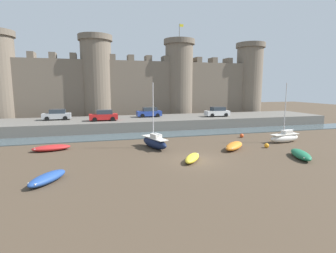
{
  "coord_description": "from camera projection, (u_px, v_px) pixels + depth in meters",
  "views": [
    {
      "loc": [
        -8.58,
        -21.33,
        6.5
      ],
      "look_at": [
        -1.42,
        4.37,
        2.5
      ],
      "focal_mm": 28.0,
      "sensor_mm": 36.0,
      "label": 1
    }
  ],
  "objects": [
    {
      "name": "car_quay_west",
      "position": [
        57.0,
        115.0,
        39.83
      ],
      "size": [
        4.12,
        1.92,
        1.62
      ],
      "color": "#B2B5B7",
      "rests_on": "quay_road"
    },
    {
      "name": "mooring_buoy_off_centre",
      "position": [
        267.0,
        146.0,
        28.37
      ],
      "size": [
        0.5,
        0.5,
        0.5
      ],
      "primitive_type": "sphere",
      "color": "orange",
      "rests_on": "ground"
    },
    {
      "name": "rowboat_midflat_right",
      "position": [
        192.0,
        158.0,
        23.18
      ],
      "size": [
        2.6,
        3.14,
        0.6
      ],
      "color": "yellow",
      "rests_on": "ground"
    },
    {
      "name": "rowboat_near_channel_right",
      "position": [
        48.0,
        178.0,
        17.96
      ],
      "size": [
        2.76,
        3.46,
        0.66
      ],
      "color": "#234793",
      "rests_on": "ground"
    },
    {
      "name": "rowboat_foreground_centre",
      "position": [
        234.0,
        146.0,
        27.64
      ],
      "size": [
        3.7,
        3.59,
        0.74
      ],
      "color": "orange",
      "rests_on": "ground"
    },
    {
      "name": "ground_plane",
      "position": [
        196.0,
        160.0,
        23.56
      ],
      "size": [
        160.0,
        160.0,
        0.0
      ],
      "primitive_type": "plane",
      "color": "#4C3D2D"
    },
    {
      "name": "rowboat_midflat_centre",
      "position": [
        51.0,
        148.0,
        27.04
      ],
      "size": [
        3.93,
        2.12,
        0.6
      ],
      "color": "red",
      "rests_on": "ground"
    },
    {
      "name": "sailboat_midflat_left",
      "position": [
        285.0,
        137.0,
        31.15
      ],
      "size": [
        4.32,
        1.71,
        7.02
      ],
      "color": "silver",
      "rests_on": "ground"
    },
    {
      "name": "car_quay_east",
      "position": [
        217.0,
        112.0,
        44.49
      ],
      "size": [
        4.12,
        1.92,
        1.62
      ],
      "color": "silver",
      "rests_on": "quay_road"
    },
    {
      "name": "water_channel",
      "position": [
        161.0,
        135.0,
        36.09
      ],
      "size": [
        80.0,
        4.5,
        0.1
      ],
      "primitive_type": "cube",
      "color": "#47565B",
      "rests_on": "ground"
    },
    {
      "name": "car_quay_centre_west",
      "position": [
        149.0,
        112.0,
        43.85
      ],
      "size": [
        4.12,
        1.92,
        1.62
      ],
      "color": "#263F99",
      "rests_on": "quay_road"
    },
    {
      "name": "castle",
      "position": [
        140.0,
        84.0,
        51.27
      ],
      "size": [
        54.78,
        6.19,
        18.92
      ],
      "color": "#706354",
      "rests_on": "ground"
    },
    {
      "name": "sailboat_foreground_right",
      "position": [
        155.0,
        142.0,
        28.14
      ],
      "size": [
        2.49,
        4.67,
        7.0
      ],
      "color": "#141E3D",
      "rests_on": "ground"
    },
    {
      "name": "car_quay_centre_east",
      "position": [
        104.0,
        115.0,
        38.86
      ],
      "size": [
        4.12,
        1.92,
        1.62
      ],
      "color": "red",
      "rests_on": "quay_road"
    },
    {
      "name": "quay_road",
      "position": [
        150.0,
        123.0,
        42.89
      ],
      "size": [
        60.59,
        10.0,
        1.58
      ],
      "primitive_type": "cube",
      "color": "#666059",
      "rests_on": "ground"
    },
    {
      "name": "rowboat_near_channel_left",
      "position": [
        301.0,
        154.0,
        24.16
      ],
      "size": [
        2.55,
        3.96,
        0.71
      ],
      "color": "#1E6B47",
      "rests_on": "ground"
    },
    {
      "name": "mooring_buoy_near_shore",
      "position": [
        242.0,
        136.0,
        34.13
      ],
      "size": [
        0.51,
        0.51,
        0.51
      ],
      "primitive_type": "sphere",
      "color": "#E04C1E",
      "rests_on": "ground"
    }
  ]
}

